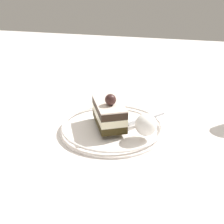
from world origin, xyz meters
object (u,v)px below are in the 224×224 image
at_px(dessert_plate, 112,127).
at_px(cake_slice, 109,113).
at_px(fork, 145,119).
at_px(whipped_cream_dollop, 146,125).

xyz_separation_m(dessert_plate, cake_slice, (0.01, -0.00, 0.04)).
xyz_separation_m(dessert_plate, fork, (-0.07, -0.04, 0.01)).
bearing_deg(cake_slice, dessert_plate, 179.46).
distance_m(cake_slice, whipped_cream_dollop, 0.09).
bearing_deg(cake_slice, fork, -151.20).
height_order(dessert_plate, fork, fork).
relative_size(cake_slice, fork, 1.36).
xyz_separation_m(dessert_plate, whipped_cream_dollop, (-0.08, 0.03, 0.03)).
distance_m(dessert_plate, cake_slice, 0.04).
bearing_deg(fork, whipped_cream_dollop, 100.88).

